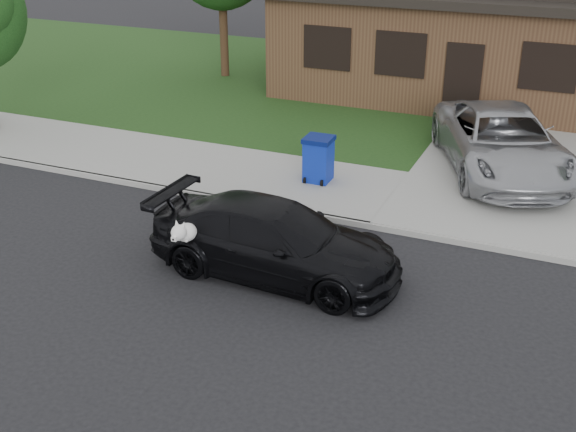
% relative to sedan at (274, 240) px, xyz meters
% --- Properties ---
extents(ground, '(120.00, 120.00, 0.00)m').
position_rel_sedan_xyz_m(ground, '(-2.76, -1.10, -0.65)').
color(ground, black).
rests_on(ground, ground).
extents(sidewalk, '(60.00, 3.00, 0.12)m').
position_rel_sedan_xyz_m(sidewalk, '(-2.76, 3.90, -0.59)').
color(sidewalk, gray).
rests_on(sidewalk, ground).
extents(curb, '(60.00, 0.12, 0.12)m').
position_rel_sedan_xyz_m(curb, '(-2.76, 2.40, -0.59)').
color(curb, gray).
rests_on(curb, ground).
extents(lawn, '(60.00, 13.00, 0.13)m').
position_rel_sedan_xyz_m(lawn, '(-2.76, 11.90, -0.58)').
color(lawn, '#193814').
rests_on(lawn, ground).
extents(driveway, '(4.50, 13.00, 0.14)m').
position_rel_sedan_xyz_m(driveway, '(3.24, 8.90, -0.58)').
color(driveway, gray).
rests_on(driveway, ground).
extents(sedan, '(4.49, 2.15, 1.29)m').
position_rel_sedan_xyz_m(sedan, '(0.00, 0.00, 0.00)').
color(sedan, black).
rests_on(sedan, ground).
extents(minivan, '(4.22, 5.70, 1.44)m').
position_rel_sedan_xyz_m(minivan, '(2.88, 6.22, 0.21)').
color(minivan, '#A2A4A9').
rests_on(minivan, driveway).
extents(recycling_bin, '(0.62, 0.66, 1.02)m').
position_rel_sedan_xyz_m(recycling_bin, '(-0.77, 4.09, -0.01)').
color(recycling_bin, '#0E27A0').
rests_on(recycling_bin, sidewalk).
extents(house, '(12.60, 8.60, 4.65)m').
position_rel_sedan_xyz_m(house, '(1.24, 13.89, 1.49)').
color(house, '#422B1C').
rests_on(house, ground).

